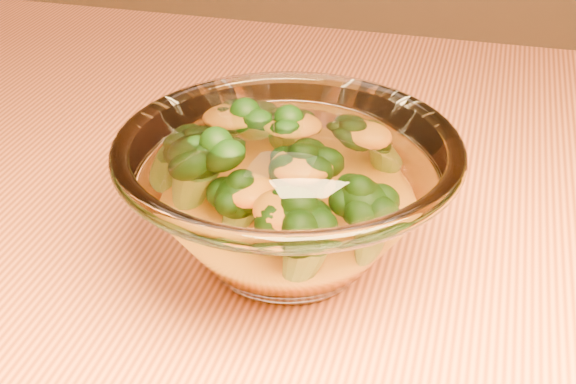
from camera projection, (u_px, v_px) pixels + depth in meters
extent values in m
cube|color=#D06D3E|center=(340.00, 275.00, 0.52)|extent=(1.20, 0.80, 0.04)
cylinder|color=brown|center=(2.00, 286.00, 1.12)|extent=(0.06, 0.06, 0.71)
ellipsoid|color=white|center=(288.00, 252.00, 0.50)|extent=(0.09, 0.09, 0.02)
torus|color=white|center=(288.00, 147.00, 0.46)|extent=(0.20, 0.20, 0.01)
ellipsoid|color=orange|center=(288.00, 225.00, 0.49)|extent=(0.11, 0.11, 0.03)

